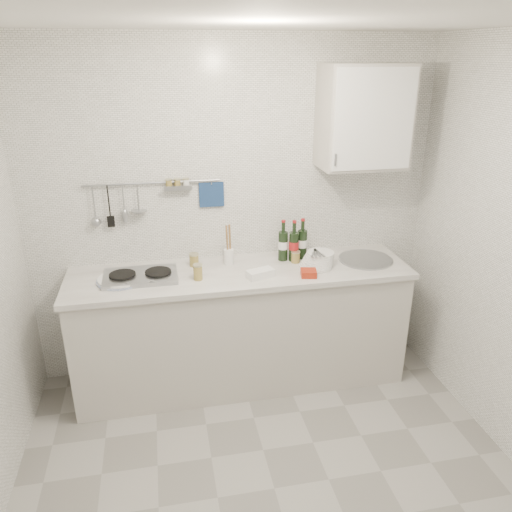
# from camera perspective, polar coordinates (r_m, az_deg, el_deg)

# --- Properties ---
(floor) EXTENTS (3.00, 3.00, 0.00)m
(floor) POSITION_cam_1_polar(r_m,az_deg,el_deg) (3.22, 2.12, -25.01)
(floor) COLOR slate
(floor) RESTS_ON ground
(ceiling) EXTENTS (3.00, 3.00, 0.00)m
(ceiling) POSITION_cam_1_polar(r_m,az_deg,el_deg) (2.20, 3.12, 25.85)
(ceiling) COLOR silver
(ceiling) RESTS_ON back_wall
(back_wall) EXTENTS (3.00, 0.02, 2.50)m
(back_wall) POSITION_cam_1_polar(r_m,az_deg,el_deg) (3.73, -2.60, 4.83)
(back_wall) COLOR silver
(back_wall) RESTS_ON floor
(counter) EXTENTS (2.44, 0.64, 0.96)m
(counter) POSITION_cam_1_polar(r_m,az_deg,el_deg) (3.79, -1.58, -8.36)
(counter) COLOR #B3AEA5
(counter) RESTS_ON floor
(wall_rail) EXTENTS (0.98, 0.09, 0.34)m
(wall_rail) POSITION_cam_1_polar(r_m,az_deg,el_deg) (3.61, -12.01, 6.69)
(wall_rail) COLOR #93969B
(wall_rail) RESTS_ON back_wall
(wall_cabinet) EXTENTS (0.60, 0.38, 0.70)m
(wall_cabinet) POSITION_cam_1_polar(r_m,az_deg,el_deg) (3.66, 12.25, 15.26)
(wall_cabinet) COLOR #B3AEA5
(wall_cabinet) RESTS_ON back_wall
(plate_stack_hob) EXTENTS (0.33, 0.32, 0.03)m
(plate_stack_hob) POSITION_cam_1_polar(r_m,az_deg,el_deg) (3.52, -15.17, -2.56)
(plate_stack_hob) COLOR #445C9A
(plate_stack_hob) RESTS_ON counter
(plate_stack_sink) EXTENTS (0.26, 0.25, 0.11)m
(plate_stack_sink) POSITION_cam_1_polar(r_m,az_deg,el_deg) (3.65, 7.10, -0.42)
(plate_stack_sink) COLOR white
(plate_stack_sink) RESTS_ON counter
(wine_bottles) EXTENTS (0.22, 0.10, 0.31)m
(wine_bottles) POSITION_cam_1_polar(r_m,az_deg,el_deg) (3.71, 4.27, 1.83)
(wine_bottles) COLOR black
(wine_bottles) RESTS_ON counter
(butter_dish) EXTENTS (0.20, 0.15, 0.06)m
(butter_dish) POSITION_cam_1_polar(r_m,az_deg,el_deg) (3.44, 0.50, -2.03)
(butter_dish) COLOR white
(butter_dish) RESTS_ON counter
(strawberry_punnet) EXTENTS (0.13, 0.13, 0.04)m
(strawberry_punnet) POSITION_cam_1_polar(r_m,az_deg,el_deg) (3.49, 6.03, -1.96)
(strawberry_punnet) COLOR #AA2A12
(strawberry_punnet) RESTS_ON counter
(utensil_crock) EXTENTS (0.08, 0.08, 0.31)m
(utensil_crock) POSITION_cam_1_polar(r_m,az_deg,el_deg) (3.66, -3.12, 0.18)
(utensil_crock) COLOR white
(utensil_crock) RESTS_ON counter
(jar_a) EXTENTS (0.07, 0.07, 0.09)m
(jar_a) POSITION_cam_1_polar(r_m,az_deg,el_deg) (3.65, -7.09, -0.42)
(jar_a) COLOR olive
(jar_a) RESTS_ON counter
(jar_b) EXTENTS (0.07, 0.07, 0.08)m
(jar_b) POSITION_cam_1_polar(r_m,az_deg,el_deg) (3.86, 4.81, 0.79)
(jar_b) COLOR olive
(jar_b) RESTS_ON counter
(jar_c) EXTENTS (0.07, 0.07, 0.09)m
(jar_c) POSITION_cam_1_polar(r_m,az_deg,el_deg) (3.70, 4.54, -0.08)
(jar_c) COLOR olive
(jar_c) RESTS_ON counter
(jar_d) EXTENTS (0.07, 0.07, 0.11)m
(jar_d) POSITION_cam_1_polar(r_m,az_deg,el_deg) (3.42, -6.66, -1.82)
(jar_d) COLOR olive
(jar_d) RESTS_ON counter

